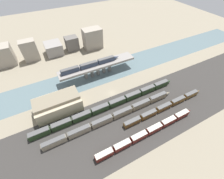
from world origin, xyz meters
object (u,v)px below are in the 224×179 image
(train_yard_outer, at_px, (111,105))
(train_on_bridge, at_px, (91,64))
(train_yard_near, at_px, (148,132))
(warehouse_building, at_px, (58,104))
(train_yard_mid, at_px, (165,106))
(train_yard_far, at_px, (114,116))

(train_yard_outer, bearing_deg, train_on_bridge, 87.94)
(train_yard_near, distance_m, warehouse_building, 54.84)
(train_yard_near, bearing_deg, warehouse_building, 134.92)
(train_yard_mid, bearing_deg, train_on_bridge, 119.40)
(train_yard_far, bearing_deg, warehouse_building, 141.51)
(train_yard_far, bearing_deg, train_on_bridge, 85.57)
(train_on_bridge, relative_size, train_yard_far, 0.54)
(train_yard_far, height_order, train_yard_outer, train_yard_far)
(train_on_bridge, distance_m, train_yard_near, 60.67)
(train_yard_mid, bearing_deg, train_yard_outer, 150.33)
(train_on_bridge, height_order, train_yard_far, train_on_bridge)
(train_yard_outer, bearing_deg, train_yard_near, -69.80)
(train_yard_mid, distance_m, train_yard_far, 32.62)
(train_yard_near, bearing_deg, train_yard_far, 123.93)
(warehouse_building, bearing_deg, train_yard_mid, -26.82)
(train_on_bridge, relative_size, warehouse_building, 1.70)
(train_yard_mid, distance_m, warehouse_building, 65.78)
(train_on_bridge, distance_m, train_yard_far, 43.20)
(train_yard_near, bearing_deg, train_yard_outer, 110.20)
(train_on_bridge, bearing_deg, train_yard_outer, -92.06)
(train_on_bridge, height_order, train_yard_near, train_on_bridge)
(train_yard_far, height_order, warehouse_building, warehouse_building)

